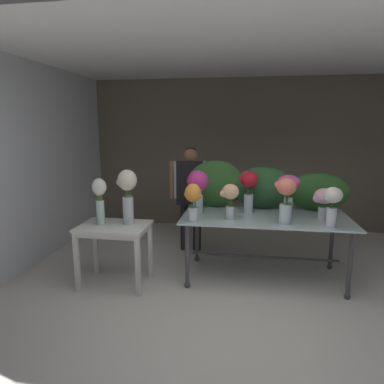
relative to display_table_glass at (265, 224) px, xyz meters
name	(u,v)px	position (x,y,z in m)	size (l,w,h in m)	color
ground_plane	(238,266)	(-0.32, 0.31, -0.68)	(8.47, 8.47, 0.00)	silver
wall_back	(242,154)	(-0.32, 2.23, 0.66)	(5.55, 0.12, 2.69)	#706656
wall_left	(40,163)	(-3.09, 0.31, 0.66)	(0.12, 3.97, 2.69)	silver
ceiling_slab	(243,49)	(-0.32, 0.31, 2.06)	(5.67, 3.97, 0.12)	silver
display_table_glass	(265,224)	(0.00, 0.00, 0.00)	(1.96, 1.00, 0.80)	#A8C0C4
side_table_white	(114,233)	(-1.74, -0.43, -0.06)	(0.79, 0.58, 0.72)	white
florist	(191,188)	(-1.04, 0.83, 0.27)	(0.63, 0.24, 1.54)	#232328
foliage_backdrop	(263,188)	(-0.01, 0.38, 0.38)	(2.06, 0.31, 0.62)	#2D6028
vase_crimson_anemones	(249,187)	(-0.21, 0.11, 0.44)	(0.22, 0.22, 0.52)	silver
vase_fuchsia_carnations	(288,189)	(0.25, -0.01, 0.44)	(0.26, 0.26, 0.50)	silver
vase_ivory_stock	(332,203)	(0.66, -0.37, 0.37)	(0.20, 0.20, 0.43)	silver
vase_coral_peonies	(286,197)	(0.19, -0.32, 0.41)	(0.23, 0.21, 0.51)	silver
vase_blush_ranunculus	(324,200)	(0.65, -0.05, 0.34)	(0.24, 0.23, 0.36)	silver
vase_sunset_dahlias	(193,199)	(-0.82, -0.36, 0.36)	(0.21, 0.19, 0.43)	silver
vase_peach_freesia	(230,197)	(-0.41, -0.23, 0.37)	(0.21, 0.19, 0.41)	silver
vase_magenta_tulips	(198,186)	(-0.81, -0.01, 0.44)	(0.28, 0.26, 0.53)	silver
vase_white_roses_tall	(100,198)	(-1.89, -0.43, 0.36)	(0.16, 0.16, 0.54)	silver
vase_cream_lisianthus_tall	(128,191)	(-1.58, -0.38, 0.43)	(0.24, 0.22, 0.64)	silver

